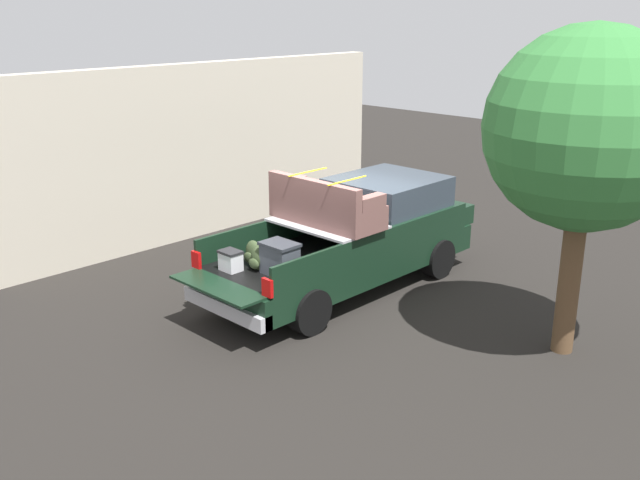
# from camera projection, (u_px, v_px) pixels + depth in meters

# --- Properties ---
(ground_plane) EXTENTS (40.00, 40.00, 0.00)m
(ground_plane) POSITION_uv_depth(u_px,v_px,m) (342.00, 289.00, 13.24)
(ground_plane) COLOR black
(pickup_truck) EXTENTS (6.05, 2.09, 2.23)m
(pickup_truck) POSITION_uv_depth(u_px,v_px,m) (356.00, 235.00, 13.19)
(pickup_truck) COLOR black
(pickup_truck) RESTS_ON ground_plane
(building_facade) EXTENTS (10.16, 0.36, 3.84)m
(building_facade) POSITION_uv_depth(u_px,v_px,m) (209.00, 149.00, 16.18)
(building_facade) COLOR beige
(building_facade) RESTS_ON ground_plane
(tree_background) EXTENTS (2.88, 2.88, 4.83)m
(tree_background) POSITION_uv_depth(u_px,v_px,m) (587.00, 130.00, 9.84)
(tree_background) COLOR brown
(tree_background) RESTS_ON ground_plane
(trash_can) EXTENTS (0.60, 0.60, 0.98)m
(trash_can) POSITION_uv_depth(u_px,v_px,m) (351.00, 198.00, 17.56)
(trash_can) COLOR #3F4C66
(trash_can) RESTS_ON ground_plane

